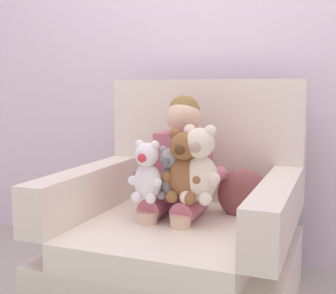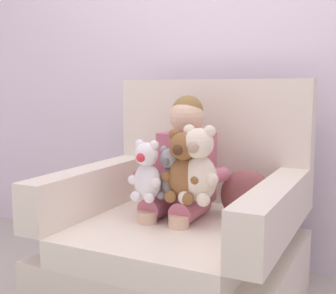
{
  "view_description": "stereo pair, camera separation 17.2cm",
  "coord_description": "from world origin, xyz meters",
  "px_view_note": "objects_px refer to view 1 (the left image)",
  "views": [
    {
      "loc": [
        0.69,
        -1.9,
        1.04
      ],
      "look_at": [
        -0.03,
        -0.05,
        0.78
      ],
      "focal_mm": 47.41,
      "sensor_mm": 36.0,
      "label": 1
    },
    {
      "loc": [
        0.85,
        -1.83,
        1.04
      ],
      "look_at": [
        -0.03,
        -0.05,
        0.78
      ],
      "focal_mm": 47.41,
      "sensor_mm": 36.0,
      "label": 2
    }
  ],
  "objects_px": {
    "plush_brown": "(184,168)",
    "armchair": "(182,236)",
    "seated_child": "(179,172)",
    "plush_grey": "(170,174)",
    "plush_white": "(147,173)",
    "throw_pillow": "(244,195)",
    "plush_cream": "(200,166)"
  },
  "relations": [
    {
      "from": "plush_grey",
      "to": "plush_brown",
      "type": "relative_size",
      "value": 0.74
    },
    {
      "from": "armchair",
      "to": "seated_child",
      "type": "relative_size",
      "value": 1.32
    },
    {
      "from": "plush_white",
      "to": "armchair",
      "type": "bearing_deg",
      "value": 55.36
    },
    {
      "from": "seated_child",
      "to": "throw_pillow",
      "type": "height_order",
      "value": "seated_child"
    },
    {
      "from": "throw_pillow",
      "to": "plush_white",
      "type": "bearing_deg",
      "value": -141.59
    },
    {
      "from": "plush_grey",
      "to": "plush_white",
      "type": "bearing_deg",
      "value": -137.08
    },
    {
      "from": "seated_child",
      "to": "plush_cream",
      "type": "distance_m",
      "value": 0.21
    },
    {
      "from": "seated_child",
      "to": "plush_grey",
      "type": "height_order",
      "value": "seated_child"
    },
    {
      "from": "plush_cream",
      "to": "plush_white",
      "type": "xyz_separation_m",
      "value": [
        -0.23,
        -0.06,
        -0.03
      ]
    },
    {
      "from": "throw_pillow",
      "to": "plush_cream",
      "type": "bearing_deg",
      "value": -122.79
    },
    {
      "from": "plush_grey",
      "to": "plush_brown",
      "type": "xyz_separation_m",
      "value": [
        0.08,
        -0.02,
        0.04
      ]
    },
    {
      "from": "seated_child",
      "to": "plush_grey",
      "type": "distance_m",
      "value": 0.12
    },
    {
      "from": "plush_white",
      "to": "throw_pillow",
      "type": "relative_size",
      "value": 1.06
    },
    {
      "from": "plush_cream",
      "to": "plush_brown",
      "type": "bearing_deg",
      "value": 179.2
    },
    {
      "from": "plush_grey",
      "to": "armchair",
      "type": "bearing_deg",
      "value": 74.09
    },
    {
      "from": "seated_child",
      "to": "plush_white",
      "type": "distance_m",
      "value": 0.22
    },
    {
      "from": "seated_child",
      "to": "throw_pillow",
      "type": "distance_m",
      "value": 0.34
    },
    {
      "from": "plush_grey",
      "to": "throw_pillow",
      "type": "distance_m",
      "value": 0.39
    },
    {
      "from": "armchair",
      "to": "plush_white",
      "type": "height_order",
      "value": "armchair"
    },
    {
      "from": "seated_child",
      "to": "plush_grey",
      "type": "xyz_separation_m",
      "value": [
        0.0,
        -0.12,
        0.01
      ]
    },
    {
      "from": "plush_cream",
      "to": "plush_grey",
      "type": "bearing_deg",
      "value": 166.61
    },
    {
      "from": "armchair",
      "to": "throw_pillow",
      "type": "distance_m",
      "value": 0.36
    },
    {
      "from": "plush_grey",
      "to": "plush_white",
      "type": "height_order",
      "value": "plush_white"
    },
    {
      "from": "plush_brown",
      "to": "throw_pillow",
      "type": "height_order",
      "value": "plush_brown"
    },
    {
      "from": "plush_grey",
      "to": "plush_cream",
      "type": "relative_size",
      "value": 0.7
    },
    {
      "from": "plush_grey",
      "to": "plush_white",
      "type": "distance_m",
      "value": 0.11
    },
    {
      "from": "armchair",
      "to": "seated_child",
      "type": "distance_m",
      "value": 0.31
    },
    {
      "from": "seated_child",
      "to": "plush_brown",
      "type": "bearing_deg",
      "value": -64.05
    },
    {
      "from": "plush_brown",
      "to": "armchair",
      "type": "bearing_deg",
      "value": 98.19
    },
    {
      "from": "armchair",
      "to": "plush_cream",
      "type": "xyz_separation_m",
      "value": [
        0.12,
        -0.1,
        0.37
      ]
    },
    {
      "from": "plush_brown",
      "to": "plush_white",
      "type": "xyz_separation_m",
      "value": [
        -0.16,
        -0.05,
        -0.02
      ]
    },
    {
      "from": "plush_white",
      "to": "plush_brown",
      "type": "bearing_deg",
      "value": 17.83
    }
  ]
}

